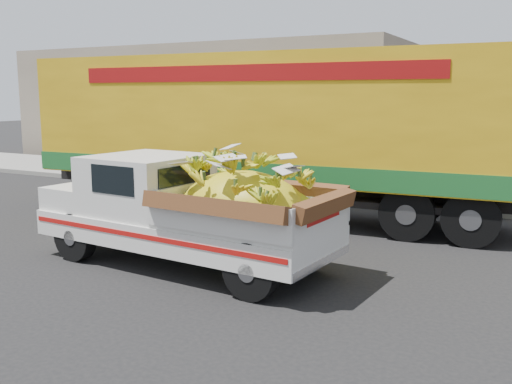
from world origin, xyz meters
The scene contains 6 objects.
ground centered at (0.00, 0.00, 0.00)m, with size 100.00×100.00×0.00m, color black.
curb centered at (0.00, 6.23, 0.07)m, with size 60.00×0.25×0.15m, color gray.
sidewalk centered at (0.00, 8.33, 0.07)m, with size 60.00×4.00×0.14m, color gray.
building_left centered at (-8.00, 14.23, 2.50)m, with size 18.00×6.00×5.00m, color gray.
pickup_truck centered at (1.37, -0.54, 0.99)m, with size 5.39×2.33×1.84m.
semi_trailer centered at (0.40, 3.78, 2.12)m, with size 12.04×3.14×3.80m.
Camera 1 is at (6.48, -8.28, 2.87)m, focal length 40.00 mm.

